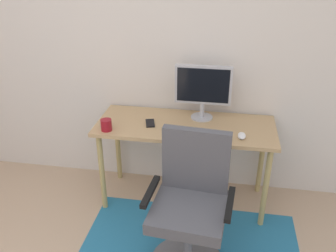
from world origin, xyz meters
name	(u,v)px	position (x,y,z in m)	size (l,w,h in m)	color
wall_back	(134,41)	(0.00, 2.20, 1.30)	(6.00, 0.10, 2.60)	silver
desk	(185,133)	(0.49, 1.84, 0.65)	(1.43, 0.57, 0.74)	tan
monitor	(203,88)	(0.61, 1.99, 1.00)	(0.45, 0.18, 0.45)	#B2B2B7
keyboard	(197,135)	(0.60, 1.65, 0.75)	(0.43, 0.13, 0.02)	black
computer_mouse	(242,136)	(0.93, 1.69, 0.75)	(0.06, 0.10, 0.03)	white
coffee_cup	(106,125)	(-0.10, 1.64, 0.78)	(0.09, 0.09, 0.09)	maroon
cell_phone	(150,123)	(0.21, 1.81, 0.74)	(0.07, 0.14, 0.01)	black
office_chair	(190,215)	(0.61, 1.14, 0.42)	(0.57, 0.51, 0.98)	slate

